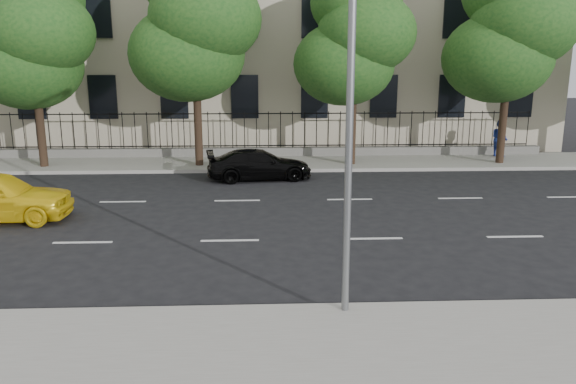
# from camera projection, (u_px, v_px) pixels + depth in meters

# --- Properties ---
(ground) EXTENTS (120.00, 120.00, 0.00)m
(ground) POSITION_uv_depth(u_px,v_px,m) (224.00, 274.00, 13.01)
(ground) COLOR black
(ground) RESTS_ON ground
(near_sidewalk) EXTENTS (60.00, 4.00, 0.15)m
(near_sidewalk) POSITION_uv_depth(u_px,v_px,m) (206.00, 362.00, 9.10)
(near_sidewalk) COLOR gray
(near_sidewalk) RESTS_ON ground
(far_sidewalk) EXTENTS (60.00, 4.00, 0.15)m
(far_sidewalk) POSITION_uv_depth(u_px,v_px,m) (244.00, 163.00, 26.60)
(far_sidewalk) COLOR gray
(far_sidewalk) RESTS_ON ground
(lane_markings) EXTENTS (49.60, 4.62, 0.01)m
(lane_markings) POSITION_uv_depth(u_px,v_px,m) (234.00, 218.00, 17.62)
(lane_markings) COLOR silver
(lane_markings) RESTS_ON ground
(iron_fence) EXTENTS (30.00, 0.50, 2.20)m
(iron_fence) POSITION_uv_depth(u_px,v_px,m) (245.00, 146.00, 28.12)
(iron_fence) COLOR slate
(iron_fence) RESTS_ON far_sidewalk
(street_light) EXTENTS (0.25, 3.32, 8.05)m
(street_light) POSITION_uv_depth(u_px,v_px,m) (347.00, 43.00, 10.21)
(street_light) COLOR slate
(street_light) RESTS_ON near_sidewalk
(tree_b) EXTENTS (5.53, 5.12, 8.97)m
(tree_b) POSITION_uv_depth(u_px,v_px,m) (34.00, 36.00, 24.28)
(tree_b) COLOR #382619
(tree_b) RESTS_ON far_sidewalk
(tree_c) EXTENTS (5.89, 5.50, 9.80)m
(tree_c) POSITION_uv_depth(u_px,v_px,m) (196.00, 23.00, 24.44)
(tree_c) COLOR #382619
(tree_c) RESTS_ON far_sidewalk
(tree_d) EXTENTS (5.34, 4.94, 8.84)m
(tree_d) POSITION_uv_depth(u_px,v_px,m) (355.00, 37.00, 24.87)
(tree_d) COLOR #382619
(tree_d) RESTS_ON far_sidewalk
(tree_e) EXTENTS (5.71, 5.31, 9.46)m
(tree_e) POSITION_uv_depth(u_px,v_px,m) (510.00, 29.00, 25.08)
(tree_e) COLOR #382619
(tree_e) RESTS_ON far_sidewalk
(black_sedan) EXTENTS (4.49, 2.28, 1.25)m
(black_sedan) POSITION_uv_depth(u_px,v_px,m) (259.00, 165.00, 23.19)
(black_sedan) COLOR black
(black_sedan) RESTS_ON ground
(pedestrian_far) EXTENTS (0.84, 0.99, 1.82)m
(pedestrian_far) POSITION_uv_depth(u_px,v_px,m) (500.00, 138.00, 27.83)
(pedestrian_far) COLOR #213696
(pedestrian_far) RESTS_ON far_sidewalk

